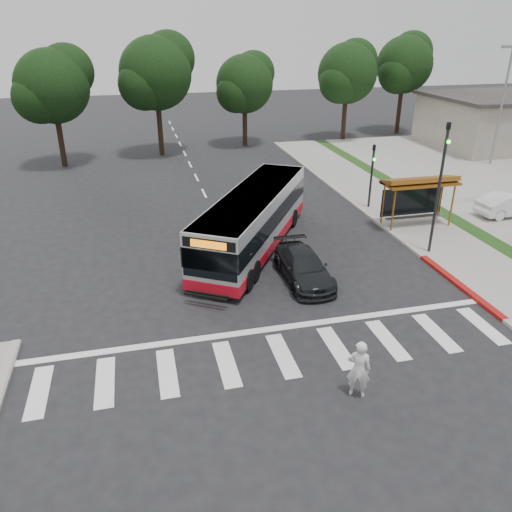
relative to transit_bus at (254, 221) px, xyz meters
name	(u,v)px	position (x,y,z in m)	size (l,w,h in m)	color
ground	(250,289)	(-1.15, -4.19, -1.48)	(140.00, 140.00, 0.00)	black
sidewalk_east	(392,208)	(9.85, 3.81, -1.42)	(4.00, 40.00, 0.12)	gray
curb_east	(363,210)	(7.85, 3.81, -1.40)	(0.30, 40.00, 0.15)	#9E9991
curb_east_red	(460,285)	(7.85, -6.19, -1.40)	(0.32, 6.00, 0.15)	maroon
commercial_building	(508,122)	(28.85, 17.81, 0.72)	(14.00, 10.00, 4.40)	#ADA391
crosswalk_ladder	(283,355)	(-1.15, -9.19, -1.47)	(18.00, 2.60, 0.01)	silver
bus_shelter	(419,186)	(9.65, 0.91, 0.87)	(4.20, 1.60, 2.86)	brown
traffic_signal_ne_tall	(440,179)	(8.45, -2.70, 2.40)	(0.18, 0.37, 6.50)	black
traffic_signal_ne_short	(372,170)	(8.45, 4.30, 1.00)	(0.18, 0.37, 4.00)	black
lot_light_mid	(505,90)	(22.85, 11.81, 4.43)	(1.90, 0.35, 9.01)	gray
tree_ne_a	(348,72)	(14.93, 23.87, 4.91)	(6.16, 5.74, 9.30)	black
tree_ne_b	(405,64)	(21.93, 25.87, 5.44)	(6.16, 5.74, 10.02)	black
tree_north_a	(157,72)	(-3.06, 21.88, 5.44)	(6.60, 6.15, 10.17)	black
tree_north_b	(245,83)	(4.92, 23.87, 4.18)	(5.72, 5.33, 8.43)	black
tree_north_c	(53,85)	(-11.07, 19.87, 4.81)	(6.16, 5.74, 9.30)	black
transit_bus	(254,221)	(0.00, 0.00, 0.00)	(2.48, 11.46, 2.96)	#ABAEB0
pedestrian	(359,369)	(0.50, -11.69, -0.49)	(0.72, 0.47, 1.98)	silver
dark_sedan	(304,267)	(1.35, -3.97, -0.82)	(1.85, 4.56, 1.32)	black
parked_car_1	(511,204)	(15.97, 0.90, -0.69)	(1.46, 4.19, 1.38)	silver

